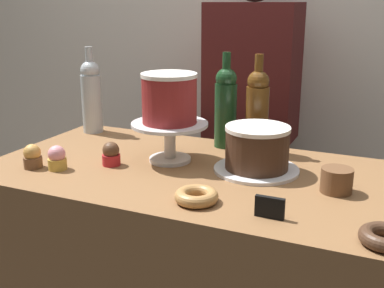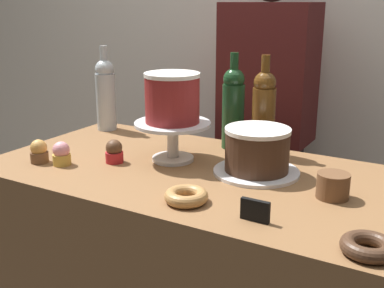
{
  "view_description": "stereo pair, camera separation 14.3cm",
  "coord_description": "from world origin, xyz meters",
  "views": [
    {
      "loc": [
        0.56,
        -1.25,
        1.4
      ],
      "look_at": [
        0.0,
        0.0,
        1.0
      ],
      "focal_mm": 45.23,
      "sensor_mm": 36.0,
      "label": 1
    },
    {
      "loc": [
        0.69,
        -1.19,
        1.4
      ],
      "look_at": [
        0.0,
        0.0,
        1.0
      ],
      "focal_mm": 45.23,
      "sensor_mm": 36.0,
      "label": 2
    }
  ],
  "objects": [
    {
      "name": "cookie_stack",
      "position": [
        0.42,
        -0.01,
        0.95
      ],
      "size": [
        0.08,
        0.08,
        0.07
      ],
      "color": "brown",
      "rests_on": "display_counter"
    },
    {
      "name": "cupcake_strawberry",
      "position": [
        -0.37,
        -0.16,
        0.95
      ],
      "size": [
        0.06,
        0.06,
        0.07
      ],
      "color": "gold",
      "rests_on": "display_counter"
    },
    {
      "name": "chocolate_round_cake",
      "position": [
        0.18,
        0.06,
        0.99
      ],
      "size": [
        0.19,
        0.19,
        0.13
      ],
      "color": "#3D2619",
      "rests_on": "silver_serving_platter"
    },
    {
      "name": "silver_serving_platter",
      "position": [
        0.18,
        0.06,
        0.92
      ],
      "size": [
        0.25,
        0.25,
        0.01
      ],
      "color": "white",
      "rests_on": "display_counter"
    },
    {
      "name": "barista_figure",
      "position": [
        -0.02,
        0.64,
        0.84
      ],
      "size": [
        0.36,
        0.22,
        1.6
      ],
      "color": "black",
      "rests_on": "ground_plane"
    },
    {
      "name": "white_layer_cake",
      "position": [
        -0.1,
        0.05,
        1.12
      ],
      "size": [
        0.17,
        0.17,
        0.15
      ],
      "color": "maroon",
      "rests_on": "cake_stand_pedestal"
    },
    {
      "name": "donut_maple",
      "position": [
        0.11,
        -0.22,
        0.93
      ],
      "size": [
        0.11,
        0.11,
        0.03
      ],
      "color": "#B27F47",
      "rests_on": "display_counter"
    },
    {
      "name": "cupcake_caramel",
      "position": [
        -0.45,
        -0.18,
        0.95
      ],
      "size": [
        0.06,
        0.06,
        0.07
      ],
      "color": "brown",
      "rests_on": "display_counter"
    },
    {
      "name": "cake_stand_pedestal",
      "position": [
        -0.1,
        0.05,
        1.0
      ],
      "size": [
        0.24,
        0.24,
        0.13
      ],
      "color": "silver",
      "rests_on": "display_counter"
    },
    {
      "name": "cupcake_chocolate",
      "position": [
        -0.24,
        -0.06,
        0.95
      ],
      "size": [
        0.06,
        0.06,
        0.07
      ],
      "color": "red",
      "rests_on": "display_counter"
    },
    {
      "name": "wine_bottle_clear",
      "position": [
        -0.53,
        0.24,
        1.06
      ],
      "size": [
        0.08,
        0.08,
        0.33
      ],
      "color": "#B2BCC1",
      "rests_on": "display_counter"
    },
    {
      "name": "wine_bottle_green",
      "position": [
        0.01,
        0.27,
        1.06
      ],
      "size": [
        0.08,
        0.08,
        0.33
      ],
      "color": "#193D1E",
      "rests_on": "display_counter"
    },
    {
      "name": "back_wall",
      "position": [
        0.0,
        0.91,
        1.3
      ],
      "size": [
        6.0,
        0.05,
        2.6
      ],
      "color": "silver",
      "rests_on": "ground_plane"
    },
    {
      "name": "wine_bottle_amber",
      "position": [
        0.12,
        0.25,
        1.06
      ],
      "size": [
        0.08,
        0.08,
        0.33
      ],
      "color": "#5B3814",
      "rests_on": "display_counter"
    },
    {
      "name": "price_sign_chalkboard",
      "position": [
        0.3,
        -0.23,
        0.94
      ],
      "size": [
        0.07,
        0.01,
        0.05
      ],
      "color": "black",
      "rests_on": "display_counter"
    }
  ]
}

